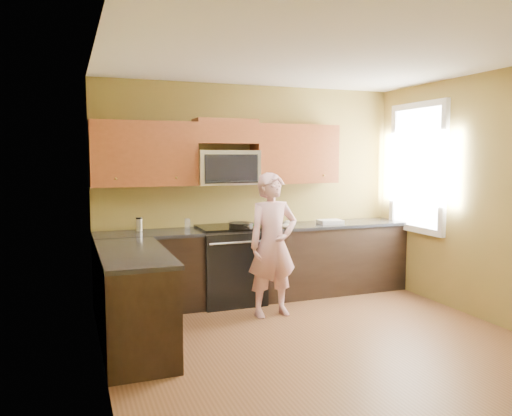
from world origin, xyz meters
name	(u,v)px	position (x,y,z in m)	size (l,w,h in m)	color
floor	(323,345)	(0.00, 0.00, 0.00)	(4.00, 4.00, 0.00)	brown
ceiling	(327,56)	(0.00, 0.00, 2.70)	(4.00, 4.00, 0.00)	white
wall_back	(251,191)	(0.00, 2.00, 1.35)	(4.00, 4.00, 0.00)	brown
wall_front	(497,236)	(0.00, -2.00, 1.35)	(4.00, 4.00, 0.00)	brown
wall_left	(101,213)	(-2.00, 0.00, 1.35)	(4.00, 4.00, 0.00)	brown
wall_right	(491,198)	(2.00, 0.00, 1.35)	(4.00, 4.00, 0.00)	brown
cabinet_back_run	(260,264)	(0.00, 1.70, 0.44)	(4.00, 0.60, 0.88)	black
cabinet_left_run	(133,301)	(-1.70, 0.60, 0.44)	(0.60, 1.60, 0.88)	black
countertop_back	(260,228)	(0.00, 1.69, 0.90)	(4.00, 0.62, 0.04)	black
countertop_left	(133,253)	(-1.69, 0.60, 0.90)	(0.62, 1.60, 0.04)	black
stove	(230,264)	(-0.40, 1.68, 0.47)	(0.76, 0.65, 0.95)	black
microwave	(227,185)	(-0.40, 1.80, 1.45)	(0.76, 0.40, 0.42)	silver
upper_cab_left	(145,186)	(-1.39, 1.83, 1.45)	(1.22, 0.33, 0.75)	brown
upper_cab_right	(295,183)	(0.54, 1.83, 1.45)	(1.12, 0.33, 0.75)	brown
upper_cab_over_mw	(225,131)	(-0.40, 1.83, 2.10)	(0.76, 0.33, 0.30)	brown
window	(418,168)	(1.98, 1.20, 1.65)	(0.06, 1.06, 1.66)	white
woman	(273,245)	(-0.10, 1.02, 0.81)	(0.59, 0.39, 1.62)	#D46A79
frying_pan	(241,228)	(-0.32, 1.48, 0.95)	(0.29, 0.51, 0.07)	black
butter_tub	(254,229)	(-0.15, 1.50, 0.92)	(0.12, 0.12, 0.09)	gold
toast_slice	(271,227)	(0.11, 1.60, 0.93)	(0.11, 0.11, 0.01)	#B27F47
napkin_a	(286,226)	(0.25, 1.45, 0.95)	(0.11, 0.12, 0.06)	silver
napkin_b	(289,223)	(0.38, 1.67, 0.95)	(0.12, 0.13, 0.07)	silver
dish_towel	(330,222)	(0.96, 1.64, 0.95)	(0.30, 0.24, 0.05)	silver
travel_mug	(139,231)	(-1.46, 1.86, 0.92)	(0.07, 0.07, 0.16)	silver
glass_c	(187,223)	(-0.88, 1.89, 0.98)	(0.07, 0.07, 0.12)	silver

